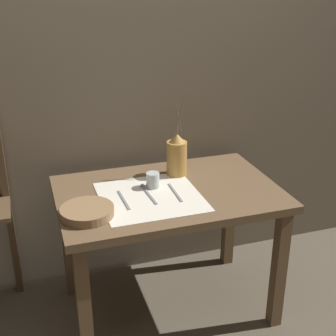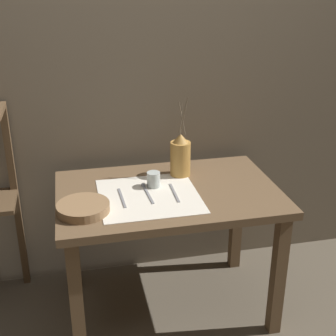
{
  "view_description": "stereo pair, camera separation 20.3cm",
  "coord_description": "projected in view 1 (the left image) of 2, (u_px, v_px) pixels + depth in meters",
  "views": [
    {
      "loc": [
        -0.64,
        -1.98,
        1.72
      ],
      "look_at": [
        -0.0,
        0.0,
        0.83
      ],
      "focal_mm": 50.0,
      "sensor_mm": 36.0,
      "label": 1
    },
    {
      "loc": [
        -0.45,
        -2.03,
        1.72
      ],
      "look_at": [
        -0.0,
        0.0,
        0.83
      ],
      "focal_mm": 50.0,
      "sensor_mm": 36.0,
      "label": 2
    }
  ],
  "objects": [
    {
      "name": "fork_outer",
      "position": [
        175.0,
        192.0,
        2.27
      ],
      "size": [
        0.02,
        0.2,
        0.0
      ],
      "color": "gray",
      "rests_on": "wooden_table"
    },
    {
      "name": "linen_cloth",
      "position": [
        150.0,
        197.0,
        2.24
      ],
      "size": [
        0.48,
        0.46,
        0.0
      ],
      "color": "silver",
      "rests_on": "wooden_table"
    },
    {
      "name": "knife_center",
      "position": [
        124.0,
        200.0,
        2.2
      ],
      "size": [
        0.02,
        0.2,
        0.0
      ],
      "color": "gray",
      "rests_on": "wooden_table"
    },
    {
      "name": "spoon_outer",
      "position": [
        145.0,
        190.0,
        2.3
      ],
      "size": [
        0.03,
        0.22,
        0.02
      ],
      "color": "gray",
      "rests_on": "wooden_table"
    },
    {
      "name": "pitcher_with_flowers",
      "position": [
        177.0,
        156.0,
        2.44
      ],
      "size": [
        0.11,
        0.11,
        0.43
      ],
      "color": "#B7843D",
      "rests_on": "wooden_table"
    },
    {
      "name": "ground_plane",
      "position": [
        168.0,
        306.0,
        2.59
      ],
      "size": [
        12.0,
        12.0,
        0.0
      ],
      "primitive_type": "plane",
      "color": "brown"
    },
    {
      "name": "glass_tumbler_near",
      "position": [
        153.0,
        180.0,
        2.32
      ],
      "size": [
        0.07,
        0.07,
        0.08
      ],
      "color": "#B7C1BC",
      "rests_on": "wooden_table"
    },
    {
      "name": "wooden_table",
      "position": [
        168.0,
        209.0,
        2.35
      ],
      "size": [
        1.09,
        0.71,
        0.71
      ],
      "color": "brown",
      "rests_on": "ground_plane"
    },
    {
      "name": "wooden_bowl",
      "position": [
        87.0,
        212.0,
        2.06
      ],
      "size": [
        0.24,
        0.24,
        0.04
      ],
      "color": "#8E6B47",
      "rests_on": "wooden_table"
    },
    {
      "name": "stone_wall_back",
      "position": [
        142.0,
        73.0,
        2.52
      ],
      "size": [
        7.0,
        0.06,
        2.4
      ],
      "color": "#6B5E4C",
      "rests_on": "ground_plane"
    }
  ]
}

